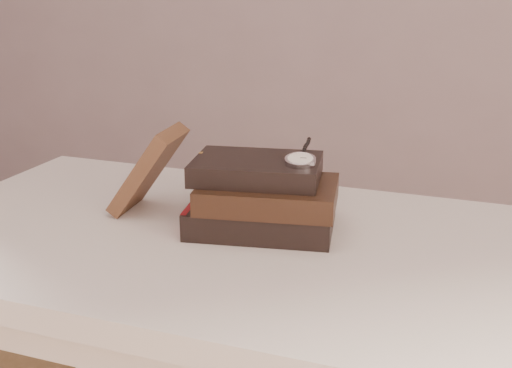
% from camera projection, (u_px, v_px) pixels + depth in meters
% --- Properties ---
extents(table, '(1.00, 0.60, 0.75)m').
position_uv_depth(table, '(212.00, 284.00, 1.08)').
color(table, beige).
rests_on(table, ground).
extents(book_stack, '(0.26, 0.20, 0.12)m').
position_uv_depth(book_stack, '(263.00, 197.00, 1.05)').
color(book_stack, black).
rests_on(book_stack, table).
extents(journal, '(0.13, 0.11, 0.15)m').
position_uv_depth(journal, '(148.00, 170.00, 1.12)').
color(journal, '#3C2417').
rests_on(journal, table).
extents(pocket_watch, '(0.06, 0.15, 0.02)m').
position_uv_depth(pocket_watch, '(301.00, 159.00, 1.01)').
color(pocket_watch, silver).
rests_on(pocket_watch, book_stack).
extents(eyeglasses, '(0.11, 0.13, 0.05)m').
position_uv_depth(eyeglasses, '(223.00, 174.00, 1.13)').
color(eyeglasses, silver).
rests_on(eyeglasses, book_stack).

